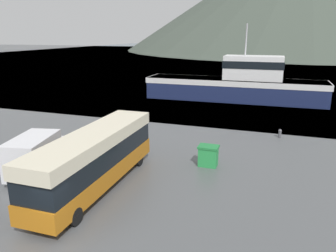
{
  "coord_description": "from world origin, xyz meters",
  "views": [
    {
      "loc": [
        8.48,
        -9.96,
        8.91
      ],
      "look_at": [
        0.57,
        12.93,
        2.0
      ],
      "focal_mm": 35.0,
      "sensor_mm": 36.0,
      "label": 1
    }
  ],
  "objects_px": {
    "tour_bus": "(95,157)",
    "storage_bin": "(208,156)",
    "delivery_van": "(38,153)",
    "fishing_boat": "(238,84)",
    "small_boat": "(261,85)"
  },
  "relations": [
    {
      "from": "storage_bin",
      "to": "small_boat",
      "type": "height_order",
      "value": "storage_bin"
    },
    {
      "from": "fishing_boat",
      "to": "tour_bus",
      "type": "bearing_deg",
      "value": 170.39
    },
    {
      "from": "tour_bus",
      "to": "fishing_boat",
      "type": "distance_m",
      "value": 29.67
    },
    {
      "from": "storage_bin",
      "to": "fishing_boat",
      "type": "bearing_deg",
      "value": 92.89
    },
    {
      "from": "tour_bus",
      "to": "storage_bin",
      "type": "height_order",
      "value": "tour_bus"
    },
    {
      "from": "fishing_boat",
      "to": "small_boat",
      "type": "relative_size",
      "value": 3.32
    },
    {
      "from": "delivery_van",
      "to": "fishing_boat",
      "type": "bearing_deg",
      "value": 60.01
    },
    {
      "from": "delivery_van",
      "to": "small_boat",
      "type": "xyz_separation_m",
      "value": [
        11.3,
        41.08,
        -1.03
      ]
    },
    {
      "from": "tour_bus",
      "to": "fishing_boat",
      "type": "bearing_deg",
      "value": 80.76
    },
    {
      "from": "tour_bus",
      "to": "delivery_van",
      "type": "height_order",
      "value": "tour_bus"
    },
    {
      "from": "tour_bus",
      "to": "storage_bin",
      "type": "bearing_deg",
      "value": 43.35
    },
    {
      "from": "small_boat",
      "to": "tour_bus",
      "type": "bearing_deg",
      "value": 158.21
    },
    {
      "from": "tour_bus",
      "to": "storage_bin",
      "type": "distance_m",
      "value": 7.85
    },
    {
      "from": "tour_bus",
      "to": "delivery_van",
      "type": "distance_m",
      "value": 4.69
    },
    {
      "from": "tour_bus",
      "to": "small_boat",
      "type": "height_order",
      "value": "tour_bus"
    }
  ]
}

